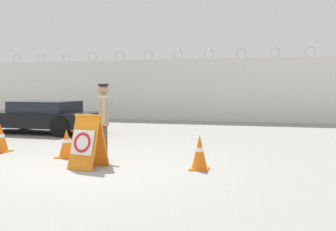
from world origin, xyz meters
The scene contains 8 objects.
ground_plane centered at (0.00, 0.00, 0.00)m, with size 90.00×90.00×0.00m, color gray.
perimeter_wall centered at (0.00, 11.15, 1.52)m, with size 36.00×0.30×3.47m.
barricade_sign centered at (-0.02, -0.07, 0.55)m, with size 0.70×0.74×1.10m.
security_guard centered at (0.03, 0.65, 0.96)m, with size 0.38×0.67×1.72m.
traffic_cone_near centered at (-1.03, 0.88, 0.33)m, with size 0.43×0.43×0.67m.
traffic_cone_mid centered at (2.22, 0.38, 0.35)m, with size 0.37×0.37×0.70m.
traffic_cone_far centered at (-3.03, 1.10, 0.35)m, with size 0.42×0.42×0.72m.
parked_car_front_coupe centered at (-4.35, 4.91, 0.60)m, with size 4.44×1.99×1.15m.
Camera 1 is at (3.49, -6.93, 1.64)m, focal length 40.00 mm.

